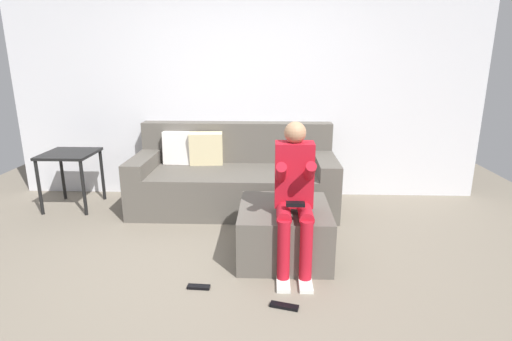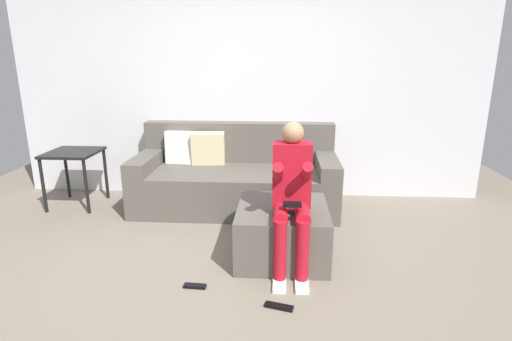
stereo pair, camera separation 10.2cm
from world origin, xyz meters
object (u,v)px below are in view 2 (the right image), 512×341
Objects in this scene: person_seated at (292,190)px; remote_near_ottoman at (279,307)px; ottoman at (282,231)px; side_table at (74,160)px; remote_by_storage_bin at (195,286)px; couch_sectional at (236,178)px.

person_seated reaches higher than remote_near_ottoman.
side_table is (-2.36, 1.10, 0.32)m from ottoman.
ottoman is 4.05× the size of remote_near_ottoman.
side_table reaches higher than remote_by_storage_bin.
ottoman reaches higher than remote_near_ottoman.
couch_sectional is 1.32m from ottoman.
remote_by_storage_bin is at bearing -93.62° from couch_sectional.
side_table is at bearing 139.68° from remote_by_storage_bin.
ottoman is at bearing 108.85° from person_seated.
couch_sectional is at bearing 119.71° from remote_near_ottoman.
ottoman is at bearing 103.75° from remote_near_ottoman.
remote_near_ottoman is 0.66m from remote_by_storage_bin.
person_seated reaches higher than ottoman.
side_table is at bearing 151.92° from person_seated.
remote_near_ottoman is at bearing -91.30° from ottoman.
person_seated is at bearing 30.51° from remote_by_storage_bin.
person_seated is 1.86× the size of side_table.
side_table reaches higher than ottoman.
side_table is 3.04m from remote_near_ottoman.
remote_by_storage_bin is at bearing -44.01° from side_table.
remote_by_storage_bin is at bearing -153.17° from person_seated.
couch_sectional reaches higher than remote_by_storage_bin.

